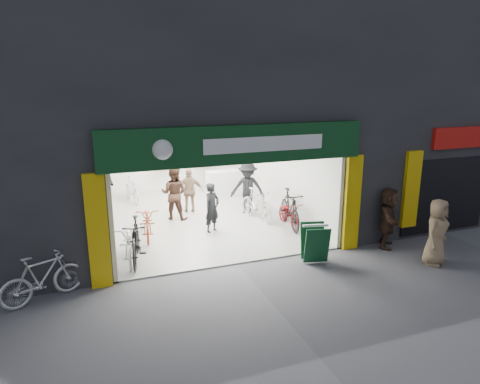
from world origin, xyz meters
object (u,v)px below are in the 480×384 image
bike_left_front (129,242)px  sandwich_board (315,242)px  bike_right_front (290,209)px  parked_bike (42,278)px  pedestrian_near (436,232)px

bike_left_front → sandwich_board: (4.40, -1.70, 0.02)m
bike_right_front → parked_bike: (-6.92, -2.38, -0.07)m
bike_left_front → parked_bike: size_ratio=1.10×
bike_left_front → pedestrian_near: pedestrian_near is taller
bike_left_front → pedestrian_near: bearing=-18.0°
parked_bike → pedestrian_near: 9.17m
bike_left_front → bike_right_front: bike_right_front is taller
bike_right_front → sandwich_board: bearing=-92.2°
parked_bike → sandwich_board: (6.31, -0.20, 0.00)m
bike_right_front → pedestrian_near: size_ratio=1.18×
pedestrian_near → sandwich_board: size_ratio=1.76×
bike_left_front → sandwich_board: bearing=-17.3°
parked_bike → pedestrian_near: size_ratio=1.04×
bike_left_front → parked_bike: parked_bike is taller
bike_right_front → sandwich_board: bike_right_front is taller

